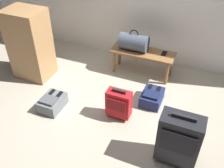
% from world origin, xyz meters
% --- Properties ---
extents(ground_plane, '(6.60, 6.60, 0.00)m').
position_xyz_m(ground_plane, '(0.00, 0.00, 0.00)').
color(ground_plane, '#B2A893').
extents(bench, '(1.00, 0.36, 0.42)m').
position_xyz_m(bench, '(0.25, 1.08, 0.35)').
color(bench, olive).
rests_on(bench, ground).
extents(duffel_bag_slate, '(0.44, 0.26, 0.34)m').
position_xyz_m(duffel_bag_slate, '(0.10, 1.08, 0.55)').
color(duffel_bag_slate, '#475160').
rests_on(duffel_bag_slate, bench).
extents(cell_phone, '(0.07, 0.14, 0.01)m').
position_xyz_m(cell_phone, '(0.58, 1.14, 0.42)').
color(cell_phone, black).
rests_on(cell_phone, bench).
extents(suitcase_upright_charcoal, '(0.44, 0.26, 0.68)m').
position_xyz_m(suitcase_upright_charcoal, '(1.11, -0.40, 0.35)').
color(suitcase_upright_charcoal, black).
rests_on(suitcase_upright_charcoal, ground).
extents(suitcase_small_red, '(0.32, 0.18, 0.46)m').
position_xyz_m(suitcase_small_red, '(0.28, -0.01, 0.24)').
color(suitcase_small_red, red).
rests_on(suitcase_small_red, ground).
extents(backpack_grey, '(0.28, 0.38, 0.21)m').
position_xyz_m(backpack_grey, '(-0.63, -0.20, 0.09)').
color(backpack_grey, slate).
rests_on(backpack_grey, ground).
extents(backpack_navy, '(0.28, 0.38, 0.21)m').
position_xyz_m(backpack_navy, '(0.61, 0.44, 0.09)').
color(backpack_navy, navy).
rests_on(backpack_navy, ground).
extents(side_cabinet, '(0.56, 0.44, 1.10)m').
position_xyz_m(side_cabinet, '(-1.33, 0.39, 0.55)').
color(side_cabinet, '#A87A4C').
rests_on(side_cabinet, ground).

